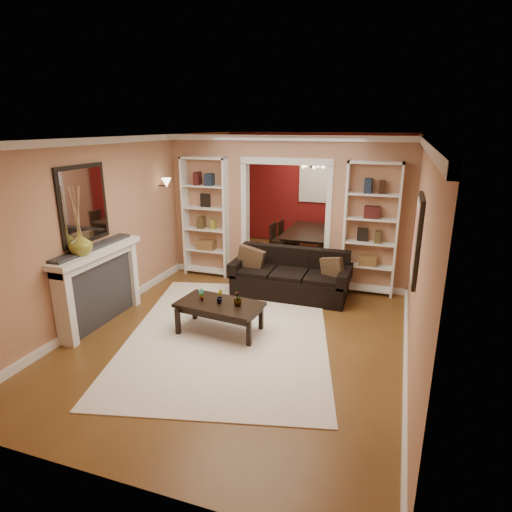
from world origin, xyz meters
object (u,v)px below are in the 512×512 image
(coffee_table, at_px, (220,318))
(fireplace, at_px, (101,287))
(sofa, at_px, (290,274))
(bookshelf_left, at_px, (206,218))
(bookshelf_right, at_px, (371,230))
(dining_table, at_px, (310,244))

(coffee_table, height_order, fireplace, fireplace)
(sofa, xyz_separation_m, bookshelf_left, (-1.85, 0.58, 0.75))
(bookshelf_left, distance_m, bookshelf_right, 3.10)
(bookshelf_right, relative_size, dining_table, 1.31)
(bookshelf_left, height_order, bookshelf_right, same)
(bookshelf_left, bearing_deg, sofa, -17.44)
(dining_table, bearing_deg, sofa, -176.54)
(bookshelf_left, bearing_deg, dining_table, 45.55)
(sofa, relative_size, bookshelf_left, 0.89)
(bookshelf_right, bearing_deg, sofa, -155.18)
(bookshelf_right, height_order, fireplace, bookshelf_right)
(bookshelf_right, bearing_deg, bookshelf_left, 180.00)
(sofa, distance_m, bookshelf_left, 2.08)
(coffee_table, xyz_separation_m, bookshelf_left, (-1.24, 2.25, 0.92))
(bookshelf_left, xyz_separation_m, bookshelf_right, (3.10, 0.00, 0.00))
(bookshelf_right, bearing_deg, dining_table, 128.73)
(sofa, bearing_deg, bookshelf_right, 24.82)
(sofa, height_order, bookshelf_right, bookshelf_right)
(sofa, height_order, coffee_table, sofa)
(bookshelf_left, xyz_separation_m, dining_table, (1.71, 1.74, -0.84))
(sofa, relative_size, bookshelf_right, 0.89)
(sofa, xyz_separation_m, bookshelf_right, (1.25, 0.58, 0.75))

